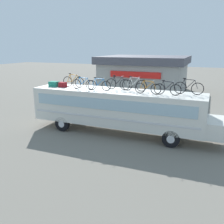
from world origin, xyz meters
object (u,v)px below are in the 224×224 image
object	(u,v)px
rooftop_bicycle_3	(99,85)
rooftop_bicycle_2	(83,84)
luggage_bag_1	(54,84)
rooftop_bicycle_4	(118,84)
bus	(119,108)
rooftop_bicycle_1	(73,81)
luggage_bag_2	(63,85)
rooftop_bicycle_8	(189,88)
rooftop_bicycle_7	(167,89)
rooftop_bicycle_6	(148,88)
rooftop_bicycle_5	(134,85)

from	to	relation	value
rooftop_bicycle_3	rooftop_bicycle_2	bearing A→B (deg)	178.37
luggage_bag_1	rooftop_bicycle_4	bearing A→B (deg)	6.28
bus	rooftop_bicycle_1	world-z (taller)	rooftop_bicycle_1
luggage_bag_2	rooftop_bicycle_1	distance (m)	0.81
rooftop_bicycle_3	rooftop_bicycle_8	distance (m)	5.67
bus	rooftop_bicycle_7	bearing A→B (deg)	-5.11
rooftop_bicycle_6	rooftop_bicycle_7	world-z (taller)	rooftop_bicycle_7
rooftop_bicycle_6	bus	bearing A→B (deg)	169.50
luggage_bag_2	rooftop_bicycle_8	distance (m)	8.61
luggage_bag_1	rooftop_bicycle_2	bearing A→B (deg)	-4.50
luggage_bag_1	luggage_bag_2	size ratio (longest dim) A/B	1.30
rooftop_bicycle_5	bus	bearing A→B (deg)	-162.37
luggage_bag_1	rooftop_bicycle_4	size ratio (longest dim) A/B	0.38
rooftop_bicycle_7	rooftop_bicycle_8	size ratio (longest dim) A/B	0.93
rooftop_bicycle_4	rooftop_bicycle_5	bearing A→B (deg)	-2.48
rooftop_bicycle_2	rooftop_bicycle_6	distance (m)	4.49
rooftop_bicycle_6	rooftop_bicycle_7	xyz separation A→B (m)	(1.17, 0.09, 0.01)
rooftop_bicycle_4	rooftop_bicycle_8	xyz separation A→B (m)	(4.56, 0.06, 0.01)
rooftop_bicycle_2	rooftop_bicycle_8	distance (m)	6.85
rooftop_bicycle_1	rooftop_bicycle_4	world-z (taller)	rooftop_bicycle_1
rooftop_bicycle_7	rooftop_bicycle_6	bearing A→B (deg)	-175.57
bus	rooftop_bicycle_4	world-z (taller)	rooftop_bicycle_4
rooftop_bicycle_5	rooftop_bicycle_7	size ratio (longest dim) A/B	1.03
rooftop_bicycle_5	rooftop_bicycle_8	xyz separation A→B (m)	(3.40, 0.11, 0.01)
rooftop_bicycle_5	rooftop_bicycle_7	xyz separation A→B (m)	(2.25, -0.59, -0.03)
luggage_bag_2	rooftop_bicycle_3	distance (m)	3.00
rooftop_bicycle_8	rooftop_bicycle_5	bearing A→B (deg)	-178.11
rooftop_bicycle_4	rooftop_bicycle_3	bearing A→B (deg)	-144.09
rooftop_bicycle_3	rooftop_bicycle_4	xyz separation A→B (m)	(1.05, 0.76, 0.04)
bus	rooftop_bicycle_5	distance (m)	1.86
rooftop_bicycle_4	rooftop_bicycle_7	bearing A→B (deg)	-10.57
luggage_bag_2	rooftop_bicycle_6	world-z (taller)	rooftop_bicycle_6
rooftop_bicycle_1	rooftop_bicycle_3	bearing A→B (deg)	-13.08
luggage_bag_2	rooftop_bicycle_7	xyz separation A→B (m)	(7.43, -0.12, 0.20)
rooftop_bicycle_7	rooftop_bicycle_8	distance (m)	1.35
rooftop_bicycle_2	rooftop_bicycle_3	world-z (taller)	rooftop_bicycle_3
rooftop_bicycle_6	rooftop_bicycle_8	distance (m)	2.45
rooftop_bicycle_3	rooftop_bicycle_8	bearing A→B (deg)	8.33
bus	rooftop_bicycle_6	distance (m)	2.57
rooftop_bicycle_1	rooftop_bicycle_8	xyz separation A→B (m)	(7.87, 0.30, 0.00)
rooftop_bicycle_3	rooftop_bicycle_4	size ratio (longest dim) A/B	0.98
rooftop_bicycle_2	rooftop_bicycle_8	size ratio (longest dim) A/B	0.95
rooftop_bicycle_4	rooftop_bicycle_7	world-z (taller)	rooftop_bicycle_4
bus	rooftop_bicycle_2	size ratio (longest dim) A/B	7.60
rooftop_bicycle_6	rooftop_bicycle_8	size ratio (longest dim) A/B	0.93
bus	rooftop_bicycle_6	bearing A→B (deg)	-10.50
rooftop_bicycle_5	rooftop_bicycle_6	world-z (taller)	rooftop_bicycle_5
bus	rooftop_bicycle_4	size ratio (longest dim) A/B	7.45
rooftop_bicycle_2	rooftop_bicycle_5	world-z (taller)	rooftop_bicycle_5
luggage_bag_1	rooftop_bicycle_4	distance (m)	4.81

